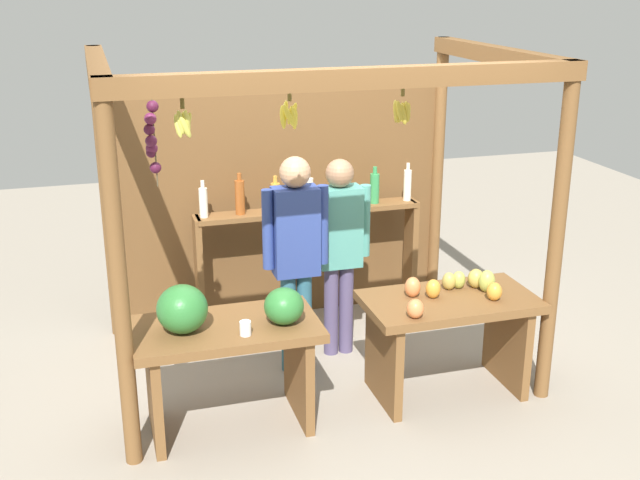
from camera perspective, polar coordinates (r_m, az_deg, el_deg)
name	(u,v)px	position (r m, az deg, el deg)	size (l,w,h in m)	color
ground_plane	(313,361)	(6.08, -0.50, -8.74)	(12.00, 12.00, 0.00)	gray
market_stall	(296,176)	(5.97, -1.72, 4.65)	(2.91, 1.98, 2.30)	brown
fruit_counter_left	(224,340)	(5.02, -6.97, -7.17)	(1.17, 0.64, 1.02)	brown
fruit_counter_right	(449,321)	(5.50, 9.30, -5.82)	(1.17, 0.64, 0.87)	brown
bottle_shelf_unit	(309,232)	(6.43, -0.81, 0.61)	(1.86, 0.22, 1.33)	brown
vendor_man	(296,246)	(5.59, -1.76, -0.43)	(0.48, 0.22, 1.61)	#2B5E73
vendor_woman	(339,241)	(5.86, 1.39, -0.06)	(0.48, 0.21, 1.53)	#51476B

